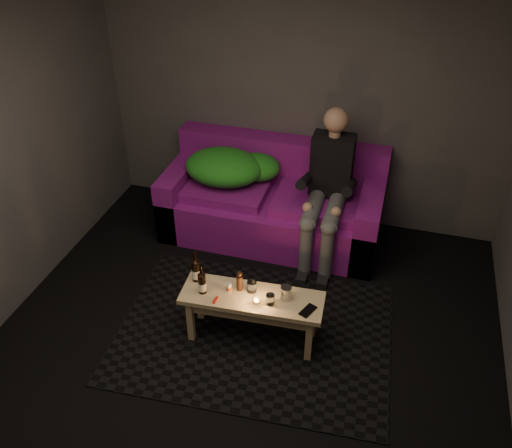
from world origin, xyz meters
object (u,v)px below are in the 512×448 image
(beer_bottle_b, at_px, (202,283))
(steel_cup, at_px, (286,293))
(coffee_table, at_px, (252,304))
(person, at_px, (328,186))
(sofa, at_px, (273,204))
(beer_bottle_a, at_px, (196,270))

(beer_bottle_b, bearing_deg, steel_cup, 9.45)
(coffee_table, bearing_deg, person, 75.67)
(person, xyz_separation_m, coffee_table, (-0.33, -1.31, -0.36))
(steel_cup, bearing_deg, coffee_table, -170.27)
(sofa, distance_m, steel_cup, 1.52)
(coffee_table, xyz_separation_m, steel_cup, (0.25, 0.04, 0.14))
(sofa, distance_m, coffee_table, 1.50)
(person, relative_size, coffee_table, 1.26)
(sofa, height_order, beer_bottle_b, sofa)
(steel_cup, bearing_deg, person, 86.40)
(sofa, height_order, beer_bottle_a, sofa)
(beer_bottle_a, height_order, beer_bottle_b, beer_bottle_a)
(beer_bottle_a, height_order, steel_cup, beer_bottle_a)
(beer_bottle_a, bearing_deg, coffee_table, -7.10)
(coffee_table, height_order, steel_cup, steel_cup)
(beer_bottle_b, height_order, steel_cup, beer_bottle_b)
(sofa, relative_size, beer_bottle_a, 7.73)
(beer_bottle_b, xyz_separation_m, steel_cup, (0.63, 0.11, -0.04))
(person, bearing_deg, steel_cup, -93.60)
(sofa, xyz_separation_m, coffee_table, (0.21, -1.48, 0.04))
(person, xyz_separation_m, beer_bottle_b, (-0.71, -1.37, -0.19))
(sofa, relative_size, steel_cup, 18.21)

